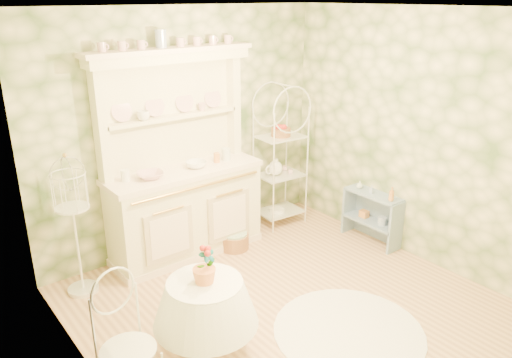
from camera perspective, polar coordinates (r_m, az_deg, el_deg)
floor at (r=4.93m, az=3.70°, el=-14.26°), size 3.60×3.60×0.00m
ceiling at (r=4.06m, az=4.61°, el=18.91°), size 3.60×3.60×0.00m
wall_left at (r=3.46m, az=-18.78°, el=-5.60°), size 3.60×3.60×0.00m
wall_right at (r=5.63m, az=17.90°, el=4.46°), size 3.60×3.60×0.00m
wall_back at (r=5.71m, az=-8.12°, el=5.47°), size 3.60×3.60×0.00m
wall_front at (r=3.32m, az=25.54°, el=-7.67°), size 3.60×3.60×0.00m
kitchen_dresser at (r=5.44m, az=-8.33°, el=2.45°), size 1.87×0.61×2.29m
bakers_rack at (r=6.25m, az=2.81°, el=2.27°), size 0.56×0.42×1.72m
side_shelf at (r=6.10m, az=13.11°, el=-4.15°), size 0.30×0.76×0.64m
round_table at (r=4.17m, az=-5.70°, el=-16.27°), size 0.65×0.65×0.63m
cafe_chair at (r=3.84m, az=-14.33°, el=-18.93°), size 0.43×0.43×0.81m
birdcage_stand at (r=5.11m, az=-19.94°, el=-5.61°), size 0.32×0.32×1.33m
floor_basket at (r=5.86m, az=-2.50°, el=-6.86°), size 0.41×0.41×0.24m
lace_rug at (r=4.68m, az=10.54°, el=-16.72°), size 1.58×1.58×0.01m
bowl_floral at (r=5.27m, az=-11.99°, el=0.15°), size 0.33×0.33×0.07m
bowl_white at (r=5.52m, az=-6.86°, el=1.38°), size 0.26×0.26×0.07m
cup_left at (r=5.28m, az=-12.73°, el=6.85°), size 0.13×0.13×0.10m
cup_right at (r=5.63m, az=-6.18°, el=8.07°), size 0.10×0.10×0.09m
potted_geranium at (r=3.91m, az=-5.58°, el=-9.66°), size 0.15×0.11×0.27m
bottle_amber at (r=5.79m, az=15.21°, el=-1.81°), size 0.08×0.08×0.16m
bottle_blue at (r=5.97m, az=13.07°, el=-1.24°), size 0.05×0.05×0.10m
bottle_glass at (r=6.09m, az=11.75°, el=-0.78°), size 0.09×0.09×0.10m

